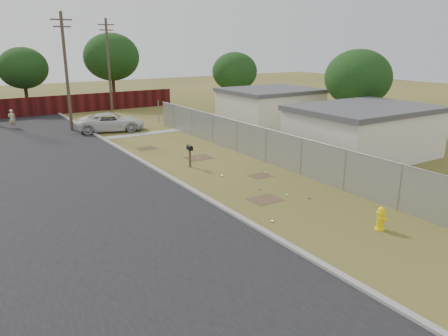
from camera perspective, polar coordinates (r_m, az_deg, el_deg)
ground at (r=24.00m, az=-0.42°, el=-0.30°), size 120.00×120.00×0.00m
street at (r=28.89m, az=-20.70°, el=1.52°), size 15.10×60.00×0.12m
chainlink_fence at (r=26.32m, az=4.15°, el=2.93°), size 0.10×27.06×2.02m
privacy_fence at (r=45.31m, az=-24.57°, el=7.23°), size 30.00×0.12×1.80m
utility_poles at (r=41.11m, az=-20.99°, el=12.19°), size 12.60×8.24×9.00m
houses at (r=31.95m, az=11.46°, el=6.40°), size 9.30×17.24×3.10m
horizon_trees at (r=45.04m, az=-16.06°, el=12.79°), size 33.32×31.94×7.78m
fire_hydrant at (r=17.43m, az=19.79°, el=-6.24°), size 0.50×0.50×0.95m
mailbox at (r=24.45m, az=-4.50°, el=2.40°), size 0.23×0.55×1.27m
pickup_truck at (r=35.70m, az=-14.52°, el=5.82°), size 5.56×3.63×1.42m
pedestrian at (r=39.73m, az=-25.96°, el=5.81°), size 0.57×0.38×1.54m
scattered_litter at (r=21.56m, az=4.15°, el=-2.16°), size 3.99×10.12×0.07m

